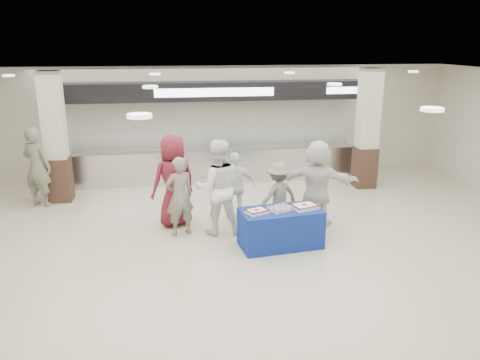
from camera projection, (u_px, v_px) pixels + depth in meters
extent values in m
plane|color=beige|center=(244.00, 264.00, 8.41)|extent=(14.00, 14.00, 0.00)
cube|color=silver|center=(215.00, 165.00, 13.40)|extent=(8.00, 0.80, 0.90)
cube|color=silver|center=(215.00, 149.00, 13.27)|extent=(8.00, 0.85, 0.04)
cube|color=white|center=(215.00, 140.00, 12.89)|extent=(7.60, 0.02, 0.50)
cube|color=black|center=(214.00, 91.00, 12.81)|extent=(8.40, 0.70, 0.50)
cube|color=white|center=(215.00, 92.00, 12.46)|extent=(3.20, 0.03, 0.22)
cube|color=white|center=(351.00, 90.00, 13.01)|extent=(1.40, 0.03, 0.18)
cube|color=#352118|center=(60.00, 179.00, 11.67)|extent=(0.55, 0.55, 1.10)
cube|color=beige|center=(53.00, 115.00, 11.21)|extent=(0.50, 0.50, 2.10)
cube|color=#352118|center=(364.00, 167.00, 12.81)|extent=(0.55, 0.55, 1.10)
cube|color=beige|center=(369.00, 109.00, 12.35)|extent=(0.50, 0.50, 2.10)
cube|color=navy|center=(280.00, 228.00, 9.07)|extent=(1.63, 0.96, 0.75)
cube|color=white|center=(257.00, 212.00, 8.79)|extent=(0.47, 0.43, 0.06)
cube|color=#431F13|center=(257.00, 209.00, 8.78)|extent=(0.47, 0.43, 0.02)
cylinder|color=red|center=(257.00, 210.00, 8.78)|extent=(0.11, 0.11, 0.01)
cube|color=white|center=(304.00, 207.00, 9.03)|extent=(0.55, 0.48, 0.07)
cube|color=#431F13|center=(305.00, 204.00, 9.02)|extent=(0.55, 0.48, 0.02)
cylinder|color=red|center=(305.00, 205.00, 9.02)|extent=(0.13, 0.13, 0.01)
cube|color=#B5B5BA|center=(280.00, 210.00, 8.94)|extent=(0.55, 0.50, 0.02)
imported|color=maroon|center=(174.00, 181.00, 10.00)|extent=(1.14, 0.96, 1.98)
imported|color=slate|center=(179.00, 196.00, 9.49)|extent=(0.71, 0.59, 1.66)
imported|color=white|center=(217.00, 187.00, 9.54)|extent=(1.00, 0.79, 1.99)
imported|color=white|center=(236.00, 186.00, 10.34)|extent=(0.92, 0.42, 1.55)
imported|color=slate|center=(278.00, 196.00, 9.83)|extent=(1.08, 0.85, 1.46)
imported|color=white|center=(317.00, 183.00, 10.04)|extent=(1.82, 1.20, 1.88)
imported|color=slate|center=(37.00, 167.00, 11.17)|extent=(0.84, 0.72, 1.95)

